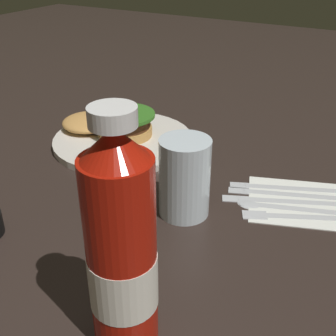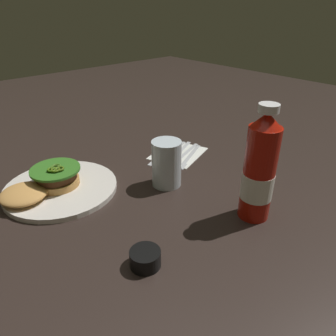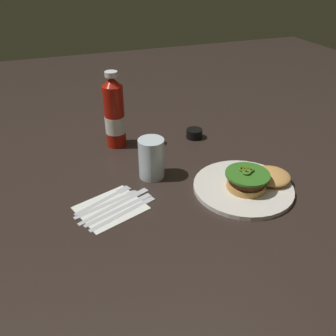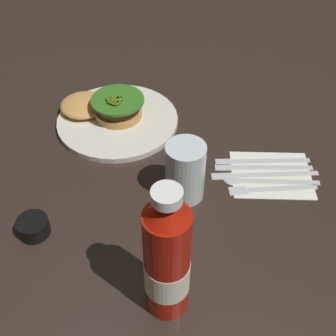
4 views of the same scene
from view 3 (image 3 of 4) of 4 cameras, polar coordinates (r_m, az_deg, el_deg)
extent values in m
plane|color=#2C221D|center=(1.07, 3.33, -0.28)|extent=(3.00, 3.00, 0.00)
cylinder|color=silver|center=(1.00, 11.97, -3.07)|extent=(0.27, 0.27, 0.01)
cylinder|color=tan|center=(0.99, 12.47, -2.64)|extent=(0.11, 0.11, 0.02)
cylinder|color=#512D19|center=(0.98, 12.58, -1.82)|extent=(0.10, 0.10, 0.02)
cylinder|color=red|center=(0.97, 12.65, -1.28)|extent=(0.09, 0.09, 0.01)
cylinder|color=#326F20|center=(0.97, 12.70, -0.98)|extent=(0.12, 0.12, 0.01)
torus|color=#427013|center=(0.98, 13.01, -0.25)|extent=(0.02, 0.02, 0.01)
torus|color=#427721|center=(0.96, 12.53, -0.68)|extent=(0.02, 0.02, 0.01)
torus|color=#486415|center=(0.97, 12.02, -0.17)|extent=(0.02, 0.02, 0.01)
torus|color=#496513|center=(0.98, 12.52, -0.12)|extent=(0.02, 0.02, 0.01)
torus|color=#42661D|center=(0.97, 12.68, -0.52)|extent=(0.02, 0.02, 0.01)
ellipsoid|color=tan|center=(1.03, 16.30, -1.25)|extent=(0.11, 0.11, 0.03)
cylinder|color=#AB170A|center=(1.18, -8.58, 8.18)|extent=(0.07, 0.07, 0.21)
cone|color=#AB170A|center=(1.14, -9.06, 13.62)|extent=(0.06, 0.06, 0.03)
cylinder|color=white|center=(1.13, -9.16, 14.71)|extent=(0.04, 0.04, 0.02)
cylinder|color=white|center=(1.19, -8.48, 7.01)|extent=(0.07, 0.07, 0.06)
cylinder|color=silver|center=(1.01, -2.69, 1.57)|extent=(0.07, 0.07, 0.12)
cylinder|color=black|center=(1.25, 4.25, 5.55)|extent=(0.06, 0.06, 0.03)
cube|color=white|center=(0.93, -9.20, -6.33)|extent=(0.19, 0.18, 0.00)
cube|color=silver|center=(0.90, -7.88, -7.41)|extent=(0.16, 0.08, 0.00)
cube|color=silver|center=(0.93, -4.32, -5.58)|extent=(0.08, 0.05, 0.00)
cube|color=silver|center=(0.91, -8.56, -6.78)|extent=(0.17, 0.07, 0.00)
cube|color=silver|center=(0.94, -4.87, -5.04)|extent=(0.08, 0.05, 0.00)
cube|color=silver|center=(0.92, -9.22, -6.17)|extent=(0.18, 0.09, 0.00)
cube|color=silver|center=(0.96, -5.32, -4.17)|extent=(0.08, 0.05, 0.00)
cube|color=silver|center=(0.94, -9.85, -5.58)|extent=(0.18, 0.07, 0.00)
ellipsoid|color=silver|center=(0.97, -5.90, -3.88)|extent=(0.04, 0.03, 0.00)
cube|color=silver|center=(0.95, -10.47, -5.00)|extent=(0.16, 0.08, 0.00)
cube|color=silver|center=(0.98, -7.18, -3.30)|extent=(0.04, 0.04, 0.00)
camera|label=1|loc=(1.32, -20.69, 21.27)|focal=45.86mm
camera|label=2|loc=(1.55, 8.79, 26.06)|focal=33.99mm
camera|label=4|loc=(1.40, -20.36, 32.81)|focal=47.56mm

